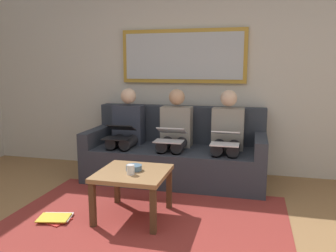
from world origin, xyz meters
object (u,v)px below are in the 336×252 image
at_px(couch, 176,154).
at_px(person_left, 227,135).
at_px(laptop_white, 225,138).
at_px(person_middle, 175,133).
at_px(person_right, 126,130).
at_px(laptop_black, 119,132).
at_px(coffee_table, 133,178).
at_px(laptop_silver, 170,135).
at_px(bowl, 134,168).
at_px(cup, 131,170).
at_px(magazine_stack, 55,218).
at_px(framed_mirror, 183,56).

height_order(couch, person_left, person_left).
xyz_separation_m(laptop_white, person_middle, (0.64, -0.25, -0.02)).
relative_size(person_right, laptop_black, 3.15).
distance_m(person_left, person_right, 1.28).
bearing_deg(person_left, person_right, 0.00).
xyz_separation_m(coffee_table, person_middle, (-0.14, -1.15, 0.22)).
height_order(laptop_silver, person_right, person_right).
relative_size(person_left, laptop_silver, 3.30).
relative_size(bowl, person_left, 0.13).
xyz_separation_m(cup, bowl, (0.01, -0.13, -0.02)).
bearing_deg(laptop_black, person_middle, -159.87).
bearing_deg(person_middle, person_right, 0.00).
xyz_separation_m(laptop_black, magazine_stack, (0.19, 1.17, -0.61)).
bearing_deg(cup, person_left, -121.49).
relative_size(laptop_black, magazine_stack, 1.11).
bearing_deg(laptop_white, magazine_stack, 38.23).
height_order(couch, bowl, couch).
bearing_deg(coffee_table, laptop_silver, -98.57).
relative_size(couch, laptop_silver, 6.36).
height_order(person_middle, person_right, same).
distance_m(cup, person_right, 1.35).
relative_size(couch, laptop_black, 6.08).
relative_size(cup, person_left, 0.08).
height_order(coffee_table, laptop_white, laptop_white).
height_order(bowl, person_right, person_right).
bearing_deg(coffee_table, laptop_white, -130.72).
height_order(person_left, magazine_stack, person_left).
height_order(person_middle, laptop_silver, person_middle).
xyz_separation_m(couch, person_right, (0.64, 0.07, 0.30)).
xyz_separation_m(laptop_white, person_right, (1.28, -0.25, -0.02)).
bearing_deg(laptop_silver, couch, -90.00).
bearing_deg(magazine_stack, laptop_silver, -125.38).
relative_size(framed_mirror, person_middle, 1.46).
relative_size(laptop_white, person_middle, 0.30).
bearing_deg(cup, bowl, -83.28).
distance_m(coffee_table, person_middle, 1.18).
distance_m(coffee_table, laptop_white, 1.22).
bearing_deg(person_middle, framed_mirror, -90.00).
xyz_separation_m(coffee_table, bowl, (-0.00, -0.03, 0.09)).
distance_m(bowl, magazine_stack, 0.87).
height_order(laptop_white, person_middle, person_middle).
height_order(framed_mirror, cup, framed_mirror).
relative_size(person_middle, laptop_black, 3.15).
height_order(couch, laptop_silver, couch).
height_order(couch, laptop_white, couch).
xyz_separation_m(person_middle, magazine_stack, (0.83, 1.40, -0.59)).
height_order(bowl, person_left, person_left).
bearing_deg(framed_mirror, person_middle, 90.00).
distance_m(laptop_silver, laptop_black, 0.64).
bearing_deg(coffee_table, person_right, -66.37).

